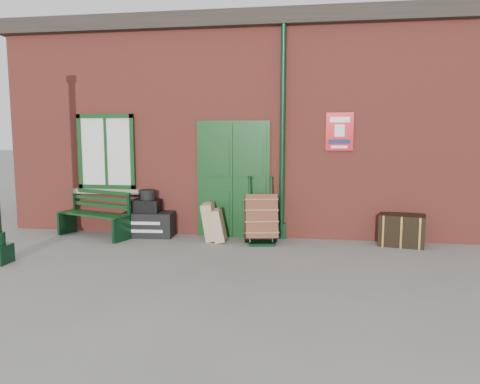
% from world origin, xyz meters
% --- Properties ---
extents(ground, '(80.00, 80.00, 0.00)m').
position_xyz_m(ground, '(0.00, 0.00, 0.00)').
color(ground, gray).
rests_on(ground, ground).
extents(station_building, '(10.30, 4.30, 4.36)m').
position_xyz_m(station_building, '(-0.00, 3.49, 2.16)').
color(station_building, '#A14134').
rests_on(station_building, ground).
extents(bench, '(1.59, 0.94, 0.94)m').
position_xyz_m(bench, '(-2.96, 1.03, 0.47)').
color(bench, '#0F3814').
rests_on(bench, ground).
extents(houdini_trunk, '(1.01, 0.61, 0.48)m').
position_xyz_m(houdini_trunk, '(-1.95, 1.23, 0.24)').
color(houdini_trunk, black).
rests_on(houdini_trunk, ground).
extents(strongbox, '(0.56, 0.43, 0.24)m').
position_xyz_m(strongbox, '(-2.00, 1.23, 0.61)').
color(strongbox, black).
rests_on(strongbox, houdini_trunk).
extents(hatbox, '(0.31, 0.31, 0.19)m').
position_xyz_m(hatbox, '(-1.97, 1.25, 0.82)').
color(hatbox, black).
rests_on(hatbox, strongbox).
extents(suitcase_back, '(0.34, 0.52, 0.72)m').
position_xyz_m(suitcase_back, '(-0.68, 1.10, 0.36)').
color(suitcase_back, tan).
rests_on(suitcase_back, ground).
extents(suitcase_front, '(0.33, 0.47, 0.62)m').
position_xyz_m(suitcase_front, '(-0.50, 1.00, 0.31)').
color(suitcase_front, tan).
rests_on(suitcase_front, ground).
extents(porter_trolley, '(0.70, 0.74, 1.21)m').
position_xyz_m(porter_trolley, '(0.30, 1.03, 0.47)').
color(porter_trolley, black).
rests_on(porter_trolley, ground).
extents(dark_trunk, '(0.87, 0.66, 0.57)m').
position_xyz_m(dark_trunk, '(2.84, 1.25, 0.28)').
color(dark_trunk, black).
rests_on(dark_trunk, ground).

